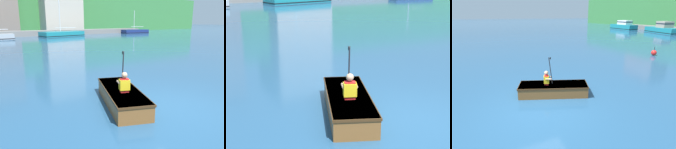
# 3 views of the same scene
# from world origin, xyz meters

# --- Properties ---
(ground_plane) EXTENTS (300.00, 300.00, 0.00)m
(ground_plane) POSITION_xyz_m (0.00, 0.00, 0.00)
(ground_plane) COLOR navy
(rowboat_foreground) EXTENTS (2.00, 3.02, 0.48)m
(rowboat_foreground) POSITION_xyz_m (-0.99, 0.99, 0.27)
(rowboat_foreground) COLOR brown
(rowboat_foreground) RESTS_ON ground
(person_paddler) EXTENTS (0.43, 0.42, 1.15)m
(person_paddler) POSITION_xyz_m (-1.11, 0.71, 0.74)
(person_paddler) COLOR red
(person_paddler) RESTS_ON rowboat_foreground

